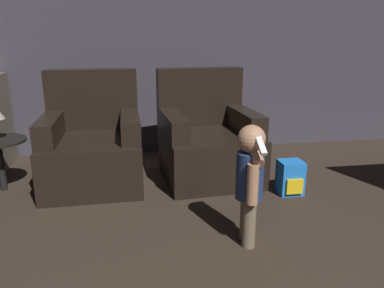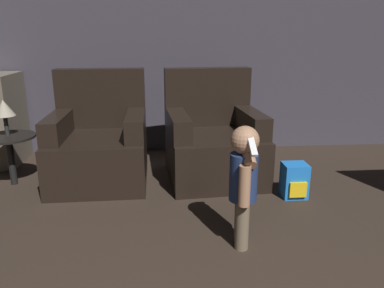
{
  "view_description": "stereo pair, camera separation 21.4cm",
  "coord_description": "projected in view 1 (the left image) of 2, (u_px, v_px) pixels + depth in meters",
  "views": [
    {
      "loc": [
        -0.58,
        0.24,
        1.32
      ],
      "look_at": [
        -0.14,
        2.92,
        0.52
      ],
      "focal_mm": 35.0,
      "sensor_mm": 36.0,
      "label": 1
    },
    {
      "loc": [
        -0.37,
        0.21,
        1.32
      ],
      "look_at": [
        -0.14,
        2.92,
        0.52
      ],
      "focal_mm": 35.0,
      "sensor_mm": 36.0,
      "label": 2
    }
  ],
  "objects": [
    {
      "name": "wall_back",
      "position": [
        182.0,
        36.0,
        4.13
      ],
      "size": [
        8.4,
        0.05,
        2.6
      ],
      "color": "#3D3842",
      "rests_on": "ground_plane"
    },
    {
      "name": "armchair_right",
      "position": [
        207.0,
        142.0,
        3.54
      ],
      "size": [
        0.91,
        0.94,
        1.0
      ],
      "rotation": [
        0.0,
        0.0,
        0.08
      ],
      "color": "black",
      "rests_on": "ground_plane"
    },
    {
      "name": "armchair_left",
      "position": [
        93.0,
        147.0,
        3.38
      ],
      "size": [
        0.85,
        0.89,
        1.0
      ],
      "rotation": [
        0.0,
        0.0,
        0.02
      ],
      "color": "black",
      "rests_on": "ground_plane"
    },
    {
      "name": "toy_backpack",
      "position": [
        290.0,
        178.0,
        3.18
      ],
      "size": [
        0.2,
        0.2,
        0.29
      ],
      "color": "blue",
      "rests_on": "ground_plane"
    },
    {
      "name": "person_toddler",
      "position": [
        250.0,
        176.0,
        2.33
      ],
      "size": [
        0.17,
        0.32,
        0.79
      ],
      "rotation": [
        0.0,
        0.0,
        -1.72
      ],
      "color": "brown",
      "rests_on": "ground_plane"
    }
  ]
}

